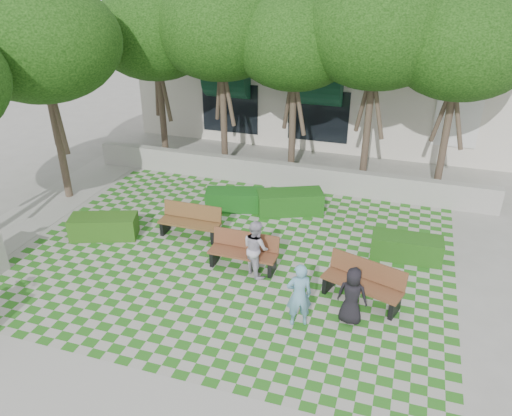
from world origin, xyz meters
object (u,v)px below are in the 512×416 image
(bench_east, at_px, (363,283))
(hedge_midright, at_px, (290,202))
(hedge_midleft, at_px, (235,200))
(person_blue, at_px, (299,295))
(hedge_west, at_px, (104,227))
(bench_mid, at_px, (244,252))
(bench_west, at_px, (190,222))
(hedge_east, at_px, (406,247))
(person_dark, at_px, (352,296))
(person_white, at_px, (256,248))

(bench_east, height_order, hedge_midright, bench_east)
(hedge_midleft, bearing_deg, person_blue, -56.35)
(hedge_west, bearing_deg, bench_mid, -3.27)
(bench_mid, xyz_separation_m, hedge_midleft, (-1.43, 3.24, -0.13))
(bench_west, xyz_separation_m, hedge_midleft, (0.68, 2.11, -0.13))
(person_blue, bearing_deg, hedge_east, -144.19)
(bench_mid, distance_m, person_dark, 3.43)
(bench_mid, bearing_deg, person_dark, -23.74)
(bench_mid, xyz_separation_m, hedge_midright, (0.39, 3.57, -0.10))
(person_blue, relative_size, person_white, 1.03)
(bench_mid, relative_size, hedge_midright, 0.88)
(hedge_midright, xyz_separation_m, person_white, (0.02, -3.77, 0.42))
(hedge_east, height_order, person_white, person_white)
(hedge_midright, distance_m, person_white, 3.80)
(person_white, bearing_deg, hedge_east, -111.14)
(hedge_west, height_order, person_dark, person_dark)
(bench_mid, relative_size, person_dark, 1.30)
(hedge_east, distance_m, person_blue, 4.35)
(hedge_west, height_order, person_white, person_white)
(hedge_midleft, relative_size, person_dark, 1.34)
(bench_mid, bearing_deg, hedge_midright, 84.41)
(bench_mid, bearing_deg, hedge_west, 177.39)
(hedge_west, bearing_deg, hedge_midleft, 43.33)
(hedge_west, distance_m, person_blue, 6.92)
(hedge_midleft, height_order, hedge_west, hedge_west)
(hedge_midleft, height_order, person_blue, person_blue)
(bench_east, xyz_separation_m, person_dark, (-0.16, -0.90, 0.22))
(person_blue, xyz_separation_m, person_white, (-1.56, 1.67, -0.02))
(bench_east, relative_size, bench_west, 1.11)
(hedge_west, xyz_separation_m, person_white, (5.00, -0.47, 0.45))
(hedge_west, distance_m, person_white, 5.04)
(bench_west, height_order, person_dark, person_dark)
(hedge_west, bearing_deg, bench_east, -5.63)
(person_blue, bearing_deg, person_white, -69.87)
(bench_east, relative_size, hedge_midleft, 1.07)
(bench_mid, relative_size, bench_west, 1.00)
(bench_mid, relative_size, person_blue, 1.16)
(bench_west, bearing_deg, bench_east, -16.89)
(bench_west, relative_size, hedge_midleft, 0.96)
(bench_east, relative_size, person_blue, 1.28)
(hedge_midleft, bearing_deg, hedge_east, -14.06)
(bench_west, bearing_deg, person_white, -27.90)
(hedge_midright, height_order, person_dark, person_dark)
(bench_mid, relative_size, hedge_west, 0.96)
(person_blue, bearing_deg, person_dark, 179.01)
(bench_west, height_order, person_blue, person_blue)
(bench_east, relative_size, hedge_west, 1.06)
(bench_mid, distance_m, hedge_midright, 3.59)
(hedge_east, height_order, person_dark, person_dark)
(person_white, bearing_deg, hedge_midright, -48.93)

